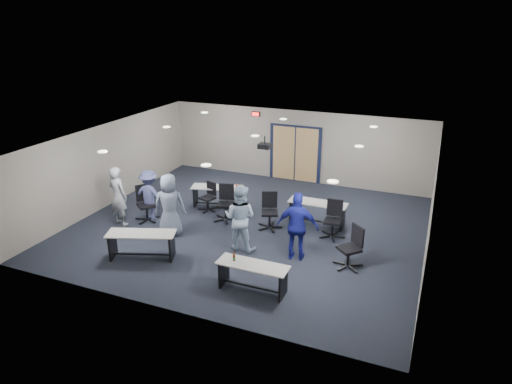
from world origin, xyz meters
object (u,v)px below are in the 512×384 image
at_px(chair_back_b, 225,203).
at_px(chair_back_d, 333,220).
at_px(table_front_right, 252,272).
at_px(person_plaid, 170,205).
at_px(chair_back_a, 208,197).
at_px(person_back, 150,195).
at_px(table_front_left, 142,241).
at_px(chair_loose_right, 349,247).
at_px(person_lightblue, 240,218).
at_px(table_back_left, 218,193).
at_px(table_back_right, 318,209).
at_px(chair_back_c, 270,211).
at_px(chair_loose_left, 146,204).
at_px(person_navy, 298,226).
at_px(person_gray, 118,196).

height_order(chair_back_b, chair_back_d, chair_back_b).
distance_m(table_front_right, chair_back_b, 3.98).
bearing_deg(person_plaid, chair_back_a, -115.05).
bearing_deg(person_back, table_front_left, 117.21).
xyz_separation_m(chair_loose_right, person_back, (-6.26, 0.60, 0.25)).
bearing_deg(table_front_left, person_lightblue, 13.23).
height_order(table_front_left, table_back_left, table_back_left).
relative_size(table_front_right, person_lightblue, 0.91).
bearing_deg(chair_back_a, table_back_right, 22.06).
bearing_deg(person_plaid, person_back, -51.81).
bearing_deg(table_front_left, person_plaid, 71.63).
bearing_deg(table_back_right, chair_loose_right, -57.13).
height_order(chair_back_a, person_plaid, person_plaid).
distance_m(chair_back_a, chair_back_b, 0.99).
height_order(table_front_right, chair_back_c, chair_back_c).
xyz_separation_m(table_back_left, person_lightblue, (1.91, -2.44, 0.45)).
bearing_deg(chair_loose_left, person_navy, -57.88).
height_order(table_back_right, chair_loose_left, chair_loose_left).
height_order(chair_loose_right, person_gray, person_gray).
height_order(table_front_right, chair_back_d, chair_back_d).
bearing_deg(person_lightblue, table_back_left, -53.44).
bearing_deg(table_back_left, person_gray, -146.09).
bearing_deg(table_back_right, table_front_right, -95.70).
distance_m(chair_back_a, chair_back_c, 2.38).
bearing_deg(table_back_right, person_lightblue, -122.69).
bearing_deg(person_navy, table_back_left, -41.23).
bearing_deg(table_front_right, person_plaid, 151.90).
height_order(person_gray, person_navy, same).
bearing_deg(chair_loose_left, chair_back_b, -28.86).
bearing_deg(table_back_left, table_front_left, -108.40).
distance_m(chair_loose_left, person_gray, 0.87).
height_order(chair_back_a, chair_back_c, chair_back_c).
distance_m(chair_loose_left, person_navy, 5.03).
height_order(table_front_left, person_plaid, person_plaid).
xyz_separation_m(table_front_right, person_plaid, (-3.28, 1.77, 0.45)).
relative_size(table_front_left, chair_back_b, 1.66).
xyz_separation_m(chair_back_b, person_back, (-2.18, -0.80, 0.24)).
xyz_separation_m(chair_back_c, person_lightblue, (-0.28, -1.50, 0.37)).
bearing_deg(chair_back_d, table_front_left, -148.83).
bearing_deg(person_navy, person_gray, -6.91).
bearing_deg(chair_back_a, person_back, -119.25).
height_order(chair_back_a, person_navy, person_navy).
xyz_separation_m(chair_back_d, chair_loose_left, (-5.55, -1.04, 0.01)).
relative_size(chair_loose_left, person_gray, 0.60).
xyz_separation_m(chair_back_a, person_back, (-1.31, -1.26, 0.33)).
height_order(table_front_left, chair_loose_right, chair_loose_right).
relative_size(chair_back_c, chair_loose_right, 0.99).
bearing_deg(table_back_right, chair_back_d, -47.22).
distance_m(table_back_right, chair_back_c, 1.48).
relative_size(table_front_left, chair_loose_left, 1.67).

